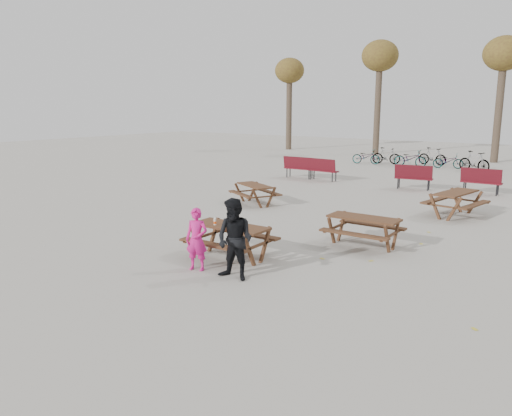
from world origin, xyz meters
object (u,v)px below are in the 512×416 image
Objects in this scene: food_tray at (238,227)px; adult at (235,240)px; child at (197,239)px; main_picnic_table at (230,233)px; picnic_table_east at (363,232)px; soda_bottle at (215,222)px; picnic_table_far at (455,204)px; picnic_table_north at (255,195)px.

adult reaches higher than food_tray.
child is at bearing 176.95° from adult.
food_tray reaches higher than main_picnic_table.
main_picnic_table is 1.05m from child.
adult is at bearing -107.07° from picnic_table_east.
soda_bottle is 3.72m from picnic_table_east.
child reaches higher than picnic_table_far.
soda_bottle is 0.10× the size of picnic_table_north.
soda_bottle reaches higher than picnic_table_east.
main_picnic_table is at bearing 128.82° from adult.
soda_bottle is 0.91m from child.
adult reaches higher than soda_bottle.
picnic_table_far is at bearing 73.03° from adult.
picnic_table_far reaches higher than picnic_table_east.
main_picnic_table is at bearing 33.20° from soda_bottle.
soda_bottle is at bearing -146.80° from main_picnic_table.
main_picnic_table is at bearing -128.06° from picnic_table_east.
picnic_table_far is (6.23, 2.07, 0.04)m from picnic_table_north.
picnic_table_east reaches higher than picnic_table_north.
picnic_table_far is at bearing 68.14° from main_picnic_table.
picnic_table_far is at bearing 78.46° from picnic_table_east.
picnic_table_far is at bearing 66.79° from soda_bottle.
main_picnic_table is 0.38m from food_tray.
adult is at bearing 176.15° from picnic_table_far.
adult is (0.64, -0.94, 0.03)m from food_tray.
food_tray is 8.08m from picnic_table_far.
soda_bottle reaches higher than food_tray.
food_tray is (0.30, -0.11, 0.21)m from main_picnic_table.
food_tray is 1.14m from adult.
picnic_table_east is (1.75, 2.77, -0.42)m from food_tray.
soda_bottle is (-0.59, -0.08, 0.05)m from food_tray.
adult is (1.23, -0.85, -0.03)m from soda_bottle.
child is at bearing -75.48° from soda_bottle.
child is (0.22, -0.86, -0.18)m from soda_bottle.
food_tray is at bearing -30.59° from picnic_table_north.
picnic_table_east is 1.06× the size of picnic_table_north.
food_tray reaches higher than picnic_table_east.
picnic_table_east is 5.95m from picnic_table_north.
picnic_table_north is (-5.27, 2.77, -0.02)m from picnic_table_east.
picnic_table_far is (0.95, 4.84, 0.02)m from picnic_table_east.
food_tray is 0.60m from soda_bottle.
adult is at bearing -30.30° from picnic_table_north.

